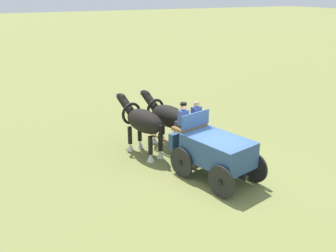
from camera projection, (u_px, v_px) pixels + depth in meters
ground_plane at (216, 179)px, 13.64m from camera, size 220.00×220.00×0.00m
show_wagon at (214, 149)px, 13.40m from camera, size 5.40×2.42×2.59m
draft_horse_near at (142, 122)px, 15.32m from camera, size 3.01×1.35×2.26m
draft_horse_off at (167, 117)px, 16.14m from camera, size 3.06×1.35×2.18m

